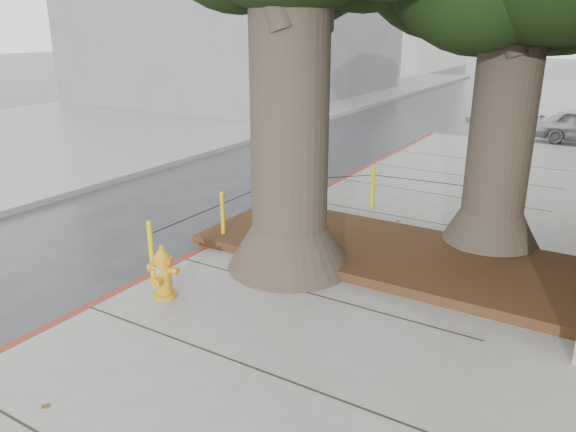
# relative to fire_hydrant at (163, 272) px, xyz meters

# --- Properties ---
(ground) EXTENTS (140.00, 140.00, 0.00)m
(ground) POSITION_rel_fire_hydrant_xyz_m (1.27, -0.79, -0.54)
(ground) COLOR #28282B
(ground) RESTS_ON ground
(sidewalk_opposite) EXTENTS (14.00, 60.00, 0.15)m
(sidewalk_opposite) POSITION_rel_fire_hydrant_xyz_m (-12.73, 9.21, -0.47)
(sidewalk_opposite) COLOR slate
(sidewalk_opposite) RESTS_ON ground
(curb_red) EXTENTS (0.14, 26.00, 0.16)m
(curb_red) POSITION_rel_fire_hydrant_xyz_m (-0.73, 1.71, -0.47)
(curb_red) COLOR maroon
(curb_red) RESTS_ON ground
(planter_bed) EXTENTS (6.40, 2.60, 0.16)m
(planter_bed) POSITION_rel_fire_hydrant_xyz_m (2.17, 3.11, -0.31)
(planter_bed) COLOR black
(planter_bed) RESTS_ON sidewalk_main
(bollard_ring) EXTENTS (3.79, 5.39, 0.95)m
(bollard_ring) POSITION_rel_fire_hydrant_xyz_m (0.41, 3.58, 0.12)
(bollard_ring) COLOR #D9BF0C
(bollard_ring) RESTS_ON sidewalk_main
(fire_hydrant) EXTENTS (0.43, 0.40, 0.80)m
(fire_hydrant) POSITION_rel_fire_hydrant_xyz_m (0.00, 0.00, 0.00)
(fire_hydrant) COLOR orange
(fire_hydrant) RESTS_ON sidewalk_main
(car_dark) EXTENTS (1.86, 4.02, 1.14)m
(car_dark) POSITION_rel_fire_hydrant_xyz_m (-9.33, 18.01, 0.03)
(car_dark) COLOR black
(car_dark) RESTS_ON ground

